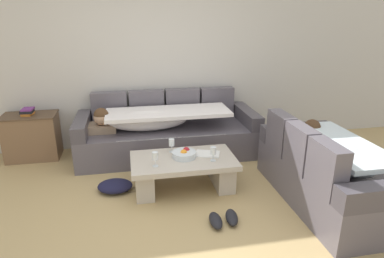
{
  "coord_description": "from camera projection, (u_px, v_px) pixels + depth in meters",
  "views": [
    {
      "loc": [
        -0.38,
        -2.88,
        1.96
      ],
      "look_at": [
        0.39,
        1.09,
        0.55
      ],
      "focal_mm": 31.23,
      "sensor_mm": 36.0,
      "label": 1
    }
  ],
  "objects": [
    {
      "name": "side_cabinet",
      "position": [
        32.0,
        137.0,
        4.68
      ],
      "size": [
        0.72,
        0.44,
        0.64
      ],
      "color": "brown",
      "rests_on": "ground_plane"
    },
    {
      "name": "open_magazine",
      "position": [
        207.0,
        154.0,
        3.95
      ],
      "size": [
        0.33,
        0.29,
        0.01
      ],
      "primitive_type": "cube",
      "rotation": [
        0.0,
        0.0,
        -0.34
      ],
      "color": "white",
      "rests_on": "coffee_table"
    },
    {
      "name": "wine_glass_near_left",
      "position": [
        155.0,
        156.0,
        3.6
      ],
      "size": [
        0.07,
        0.07,
        0.17
      ],
      "color": "silver",
      "rests_on": "coffee_table"
    },
    {
      "name": "crumpled_garment",
      "position": [
        115.0,
        186.0,
        3.88
      ],
      "size": [
        0.44,
        0.37,
        0.12
      ],
      "primitive_type": "ellipsoid",
      "rotation": [
        0.0,
        0.0,
        3.0
      ],
      "color": "#191933",
      "rests_on": "ground_plane"
    },
    {
      "name": "wine_glass_near_right",
      "position": [
        213.0,
        151.0,
        3.74
      ],
      "size": [
        0.07,
        0.07,
        0.17
      ],
      "color": "silver",
      "rests_on": "coffee_table"
    },
    {
      "name": "pair_of_shoes",
      "position": [
        224.0,
        219.0,
        3.28
      ],
      "size": [
        0.31,
        0.3,
        0.09
      ],
      "color": "black",
      "rests_on": "ground_plane"
    },
    {
      "name": "coffee_table",
      "position": [
        183.0,
        169.0,
        3.88
      ],
      "size": [
        1.2,
        0.68,
        0.38
      ],
      "color": "#BCB1A1",
      "rests_on": "ground_plane"
    },
    {
      "name": "ground_plane",
      "position": [
        175.0,
        217.0,
        3.39
      ],
      "size": [
        14.0,
        14.0,
        0.0
      ],
      "primitive_type": "plane",
      "color": "tan"
    },
    {
      "name": "wine_glass_far_back",
      "position": [
        172.0,
        143.0,
        3.98
      ],
      "size": [
        0.07,
        0.07,
        0.17
      ],
      "color": "silver",
      "rests_on": "coffee_table"
    },
    {
      "name": "couch_near_window",
      "position": [
        328.0,
        172.0,
        3.6
      ],
      "size": [
        0.92,
        1.78,
        0.88
      ],
      "rotation": [
        0.0,
        0.0,
        1.57
      ],
      "color": "#59535B",
      "rests_on": "ground_plane"
    },
    {
      "name": "book_stack_on_cabinet",
      "position": [
        27.0,
        112.0,
        4.56
      ],
      "size": [
        0.16,
        0.2,
        0.09
      ],
      "color": "#B76623",
      "rests_on": "side_cabinet"
    },
    {
      "name": "back_wall",
      "position": [
        153.0,
        57.0,
        4.94
      ],
      "size": [
        9.0,
        0.1,
        2.7
      ],
      "primitive_type": "cube",
      "color": "beige",
      "rests_on": "ground_plane"
    },
    {
      "name": "couch_along_wall",
      "position": [
        165.0,
        133.0,
        4.8
      ],
      "size": [
        2.53,
        0.92,
        0.88
      ],
      "color": "#59535B",
      "rests_on": "ground_plane"
    },
    {
      "name": "fruit_bowl",
      "position": [
        184.0,
        154.0,
        3.85
      ],
      "size": [
        0.28,
        0.28,
        0.1
      ],
      "color": "silver",
      "rests_on": "coffee_table"
    }
  ]
}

